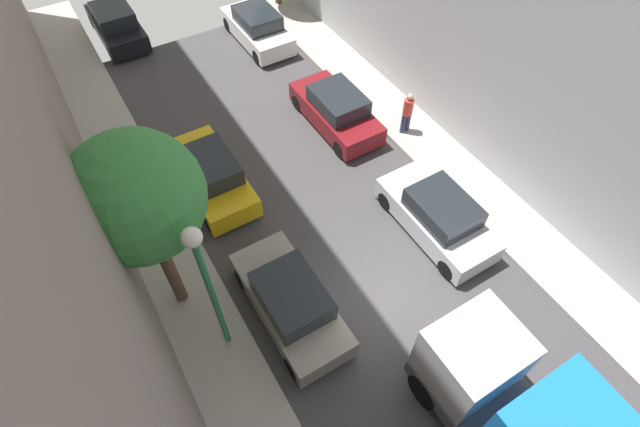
% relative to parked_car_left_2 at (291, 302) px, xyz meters
% --- Properties ---
extents(ground, '(32.00, 32.00, 0.00)m').
position_rel_parked_car_left_2_xyz_m(ground, '(2.70, -0.99, -0.72)').
color(ground, '#423F42').
extents(sidewalk_left, '(2.00, 44.00, 0.15)m').
position_rel_parked_car_left_2_xyz_m(sidewalk_left, '(-2.30, -0.99, -0.64)').
color(sidewalk_left, '#A8A399').
rests_on(sidewalk_left, ground).
extents(sidewalk_right, '(2.00, 44.00, 0.15)m').
position_rel_parked_car_left_2_xyz_m(sidewalk_right, '(7.70, -0.99, -0.64)').
color(sidewalk_right, '#A8A399').
rests_on(sidewalk_right, ground).
extents(parked_car_left_2, '(1.78, 4.20, 1.57)m').
position_rel_parked_car_left_2_xyz_m(parked_car_left_2, '(0.00, 0.00, 0.00)').
color(parked_car_left_2, gray).
rests_on(parked_car_left_2, ground).
extents(parked_car_left_3, '(1.78, 4.20, 1.57)m').
position_rel_parked_car_left_2_xyz_m(parked_car_left_3, '(0.00, 5.56, 0.00)').
color(parked_car_left_3, gold).
rests_on(parked_car_left_3, ground).
extents(parked_car_left_4, '(1.78, 4.20, 1.57)m').
position_rel_parked_car_left_2_xyz_m(parked_car_left_4, '(0.00, 16.46, 0.00)').
color(parked_car_left_4, black).
rests_on(parked_car_left_4, ground).
extents(parked_car_right_2, '(1.78, 4.20, 1.57)m').
position_rel_parked_car_left_2_xyz_m(parked_car_right_2, '(5.40, 0.24, 0.00)').
color(parked_car_right_2, silver).
rests_on(parked_car_right_2, ground).
extents(parked_car_right_3, '(1.78, 4.20, 1.57)m').
position_rel_parked_car_left_2_xyz_m(parked_car_right_3, '(5.40, 6.19, 0.00)').
color(parked_car_right_3, maroon).
rests_on(parked_car_right_3, ground).
extents(parked_car_right_4, '(1.78, 4.20, 1.57)m').
position_rel_parked_car_left_2_xyz_m(parked_car_right_4, '(5.40, 12.89, 0.00)').
color(parked_car_right_4, white).
rests_on(parked_car_right_4, ground).
extents(pedestrian, '(0.40, 0.36, 1.72)m').
position_rel_parked_car_left_2_xyz_m(pedestrian, '(7.36, 4.42, 0.35)').
color(pedestrian, '#2D334C').
rests_on(pedestrian, sidewalk_right).
extents(street_tree_0, '(3.08, 3.08, 6.02)m').
position_rel_parked_car_left_2_xyz_m(street_tree_0, '(-2.50, 2.06, 3.87)').
color(street_tree_0, brown).
rests_on(street_tree_0, sidewalk_left).
extents(potted_plant_1, '(0.56, 0.56, 0.86)m').
position_rel_parked_car_left_2_xyz_m(potted_plant_1, '(-3.07, 7.96, -0.12)').
color(potted_plant_1, brown).
rests_on(potted_plant_1, sidewalk_left).
extents(lamp_post, '(0.44, 0.44, 5.05)m').
position_rel_parked_car_left_2_xyz_m(lamp_post, '(-1.90, 0.16, 2.79)').
color(lamp_post, '#26723F').
rests_on(lamp_post, sidewalk_left).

